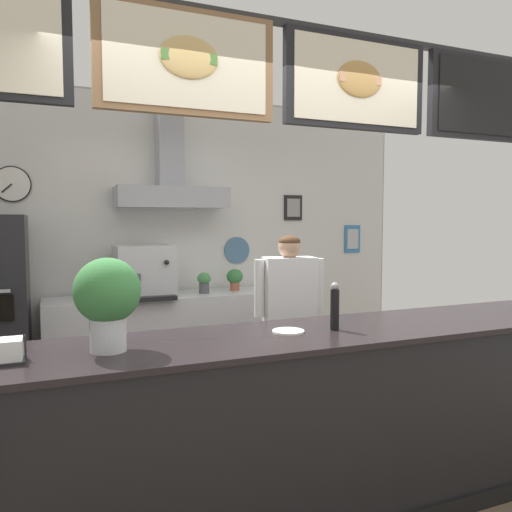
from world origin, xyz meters
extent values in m
plane|color=brown|center=(0.00, 0.00, 0.00)|extent=(5.98, 5.98, 0.00)
cube|color=#9E9E99|center=(0.00, 2.47, 1.43)|extent=(4.99, 0.12, 2.86)
cube|color=silver|center=(0.00, 2.41, 1.43)|extent=(4.95, 0.01, 2.82)
cylinder|color=black|center=(-1.52, 2.39, 1.94)|extent=(0.32, 0.02, 0.32)
cylinder|color=white|center=(-1.52, 2.38, 1.94)|extent=(0.30, 0.01, 0.30)
cube|color=black|center=(-1.56, 2.37, 1.90)|extent=(0.09, 0.01, 0.08)
cylinder|color=#C1664C|center=(-0.54, 2.39, 1.20)|extent=(0.25, 0.02, 0.25)
cylinder|color=teal|center=(0.61, 2.39, 1.30)|extent=(0.28, 0.02, 0.28)
cube|color=black|center=(1.27, 2.39, 1.76)|extent=(0.22, 0.02, 0.28)
cube|color=gray|center=(1.27, 2.38, 1.76)|extent=(0.16, 0.01, 0.20)
cube|color=teal|center=(2.05, 2.39, 1.40)|extent=(0.21, 0.02, 0.32)
cube|color=silver|center=(2.05, 2.38, 1.40)|extent=(0.15, 0.01, 0.23)
cube|color=#A3A5AD|center=(-0.13, 2.21, 1.84)|extent=(1.06, 0.41, 0.20)
cube|color=#A3A5AD|center=(-0.13, 2.29, 2.37)|extent=(0.24, 0.24, 0.87)
cube|color=#2D2D2D|center=(0.00, 0.10, 2.75)|extent=(4.22, 0.04, 0.04)
cube|color=olive|center=(-0.53, 0.07, 2.45)|extent=(0.97, 0.05, 0.56)
cube|color=#F2E5C6|center=(-0.53, 0.04, 2.45)|extent=(0.87, 0.01, 0.49)
ellipsoid|color=#E5BC70|center=(-0.53, 0.03, 2.47)|extent=(0.32, 0.04, 0.22)
cube|color=#51843D|center=(-0.53, 0.02, 2.47)|extent=(0.30, 0.01, 0.06)
cube|color=black|center=(0.53, 0.07, 2.45)|extent=(0.97, 0.05, 0.56)
cube|color=#F2E5C6|center=(0.53, 0.04, 2.45)|extent=(0.87, 0.01, 0.49)
ellipsoid|color=tan|center=(0.53, 0.03, 2.47)|extent=(0.31, 0.04, 0.22)
cube|color=tan|center=(0.53, 0.02, 2.47)|extent=(0.29, 0.01, 0.06)
cube|color=black|center=(1.58, 0.07, 2.45)|extent=(0.97, 0.05, 0.56)
cube|color=black|center=(1.58, 0.04, 2.45)|extent=(0.87, 0.01, 0.49)
cube|color=black|center=(0.00, -0.22, 0.50)|extent=(3.84, 0.67, 0.99)
cube|color=black|center=(0.00, -0.22, 1.01)|extent=(3.91, 0.70, 0.03)
cube|color=silver|center=(-0.21, 2.07, 0.46)|extent=(2.21, 0.55, 0.91)
cube|color=#9FA1A5|center=(-0.21, 2.07, 0.16)|extent=(2.10, 0.50, 0.02)
cube|color=#232328|center=(0.47, 0.87, 0.41)|extent=(0.32, 0.25, 0.82)
cube|color=white|center=(0.47, 0.87, 1.08)|extent=(0.42, 0.28, 0.52)
cylinder|color=white|center=(0.71, 0.83, 1.10)|extent=(0.08, 0.08, 0.44)
cylinder|color=white|center=(0.24, 0.91, 1.10)|extent=(0.08, 0.08, 0.44)
sphere|color=tan|center=(0.47, 0.87, 1.42)|extent=(0.18, 0.18, 0.18)
ellipsoid|color=#4C331E|center=(0.47, 0.87, 1.46)|extent=(0.17, 0.17, 0.10)
cube|color=silver|center=(-0.43, 2.05, 1.15)|extent=(0.52, 0.47, 0.47)
cylinder|color=#4C4C51|center=(-0.53, 1.79, 1.13)|extent=(0.06, 0.06, 0.06)
cube|color=black|center=(-0.43, 1.78, 0.93)|extent=(0.47, 0.10, 0.04)
sphere|color=black|center=(-0.28, 1.80, 1.25)|extent=(0.04, 0.04, 0.04)
cylinder|color=#9E563D|center=(-0.83, 2.10, 0.96)|extent=(0.10, 0.10, 0.09)
ellipsoid|color=#47894C|center=(-0.83, 2.10, 1.05)|extent=(0.14, 0.14, 0.12)
cylinder|color=#4C4C51|center=(0.14, 2.04, 0.96)|extent=(0.10, 0.10, 0.10)
ellipsoid|color=#47894C|center=(0.14, 2.04, 1.06)|extent=(0.13, 0.13, 0.12)
cylinder|color=#9E563D|center=(0.48, 2.11, 0.96)|extent=(0.09, 0.09, 0.09)
ellipsoid|color=#387A3D|center=(0.48, 2.11, 1.06)|extent=(0.16, 0.16, 0.15)
cylinder|color=silver|center=(-0.99, -0.23, 1.11)|extent=(0.16, 0.16, 0.17)
cylinder|color=gray|center=(-0.99, -0.23, 1.05)|extent=(0.15, 0.15, 0.06)
ellipsoid|color=#387A3D|center=(-0.99, -0.23, 1.30)|extent=(0.30, 0.30, 0.30)
cylinder|color=white|center=(-0.06, -0.20, 1.03)|extent=(0.17, 0.17, 0.01)
cube|color=#262628|center=(-1.41, -0.24, 1.03)|extent=(0.15, 0.15, 0.01)
cylinder|color=#262628|center=(-1.34, -0.24, 1.08)|extent=(0.01, 0.01, 0.11)
cube|color=white|center=(-1.41, -0.24, 1.07)|extent=(0.12, 0.12, 0.09)
cylinder|color=black|center=(0.20, -0.24, 1.13)|extent=(0.05, 0.05, 0.22)
sphere|color=gray|center=(0.20, -0.24, 1.26)|extent=(0.04, 0.04, 0.04)
camera|label=1|loc=(-1.23, -2.57, 1.62)|focal=35.06mm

